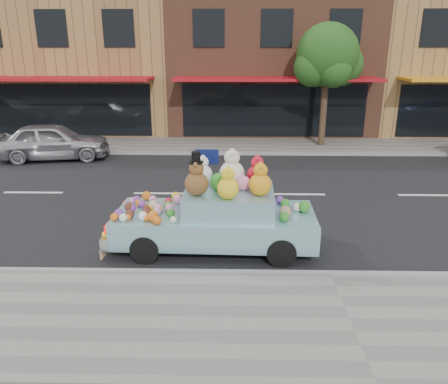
{
  "coord_description": "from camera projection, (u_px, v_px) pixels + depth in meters",
  "views": [
    {
      "loc": [
        -1.89,
        -12.53,
        4.27
      ],
      "look_at": [
        -2.08,
        -3.53,
        1.25
      ],
      "focal_mm": 35.0,
      "sensor_mm": 36.0,
      "label": 1
    }
  ],
  "objects": [
    {
      "name": "storefront_left",
      "position": [
        84.0,
        58.0,
        23.59
      ],
      "size": [
        10.0,
        9.8,
        7.3
      ],
      "color": "#9D7542",
      "rests_on": "ground"
    },
    {
      "name": "near_kerb",
      "position": [
        330.0,
        275.0,
        8.44
      ],
      "size": [
        60.0,
        0.12,
        0.13
      ],
      "primitive_type": "cube",
      "color": "gray",
      "rests_on": "ground"
    },
    {
      "name": "art_car",
      "position": [
        217.0,
        214.0,
        9.48
      ],
      "size": [
        4.53,
        1.89,
        2.27
      ],
      "rotation": [
        0.0,
        0.0,
        -0.03
      ],
      "color": "black",
      "rests_on": "ground"
    },
    {
      "name": "street_tree",
      "position": [
        327.0,
        60.0,
        18.19
      ],
      "size": [
        3.0,
        2.7,
        5.22
      ],
      "color": "#38281C",
      "rests_on": "ground"
    },
    {
      "name": "ground",
      "position": [
        295.0,
        194.0,
        13.2
      ],
      "size": [
        120.0,
        120.0,
        0.0
      ],
      "primitive_type": "plane",
      "color": "black",
      "rests_on": "ground"
    },
    {
      "name": "far_sidewalk",
      "position": [
        276.0,
        146.0,
        19.34
      ],
      "size": [
        60.0,
        3.0,
        0.12
      ],
      "primitive_type": "cube",
      "color": "gray",
      "rests_on": "ground"
    },
    {
      "name": "car_silver",
      "position": [
        53.0,
        141.0,
        17.07
      ],
      "size": [
        4.46,
        2.38,
        1.44
      ],
      "primitive_type": "imported",
      "rotation": [
        0.0,
        0.0,
        1.74
      ],
      "color": "#ADADB2",
      "rests_on": "ground"
    },
    {
      "name": "far_kerb",
      "position": [
        279.0,
        154.0,
        17.92
      ],
      "size": [
        60.0,
        0.12,
        0.13
      ],
      "primitive_type": "cube",
      "color": "gray",
      "rests_on": "ground"
    },
    {
      "name": "near_sidewalk",
      "position": [
        349.0,
        321.0,
        7.02
      ],
      "size": [
        60.0,
        3.0,
        0.12
      ],
      "primitive_type": "cube",
      "color": "gray",
      "rests_on": "ground"
    },
    {
      "name": "storefront_mid",
      "position": [
        269.0,
        58.0,
        23.39
      ],
      "size": [
        10.0,
        9.8,
        7.3
      ],
      "color": "brown",
      "rests_on": "ground"
    }
  ]
}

